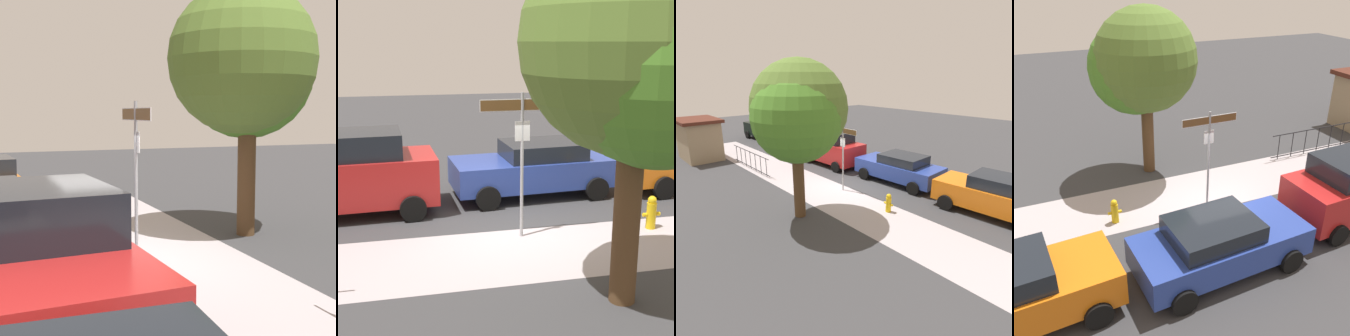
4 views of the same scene
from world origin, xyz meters
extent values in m
plane|color=#38383A|center=(0.00, 0.00, 0.00)|extent=(60.00, 60.00, 0.00)
cube|color=#AAA0A5|center=(2.00, 1.30, 0.00)|extent=(24.00, 2.60, 0.00)
cylinder|color=#9EA0A5|center=(-0.14, 0.40, 1.59)|extent=(0.07, 0.07, 3.18)
cube|color=brown|center=(-0.14, 0.40, 2.92)|extent=(1.77, 0.02, 0.22)
cube|color=white|center=(-0.14, 0.40, 2.92)|extent=(1.80, 0.02, 0.25)
cube|color=silver|center=(-0.14, 0.42, 2.37)|extent=(0.32, 0.02, 0.42)
cylinder|color=#503720|center=(-1.07, 3.48, 1.52)|extent=(0.43, 0.43, 3.04)
sphere|color=#477E26|center=(-1.38, 3.62, 3.93)|extent=(3.22, 3.22, 3.22)
sphere|color=#54732D|center=(-1.10, 3.32, 4.20)|extent=(3.52, 3.52, 3.52)
sphere|color=#467B23|center=(-1.12, 3.92, 3.85)|extent=(2.22, 2.22, 2.22)
cube|color=orange|center=(-6.00, -2.30, 0.74)|extent=(4.41, 2.05, 0.84)
cylinder|color=black|center=(-4.60, -1.32, 0.32)|extent=(0.65, 0.26, 0.64)
cylinder|color=black|center=(-4.48, -3.08, 0.32)|extent=(0.65, 0.26, 0.64)
cube|color=#273E97|center=(-1.20, -2.47, 0.69)|extent=(4.56, 2.09, 0.75)
cube|color=black|center=(-1.47, -2.48, 1.29)|extent=(2.23, 1.73, 0.45)
cylinder|color=black|center=(0.26, -1.46, 0.32)|extent=(0.65, 0.26, 0.64)
cylinder|color=black|center=(0.37, -3.29, 0.32)|extent=(0.65, 0.26, 0.64)
cylinder|color=black|center=(-2.77, -1.64, 0.32)|extent=(0.65, 0.26, 0.64)
cylinder|color=black|center=(-2.66, -3.47, 0.32)|extent=(0.65, 0.26, 0.64)
cylinder|color=black|center=(2.16, -1.08, 0.32)|extent=(0.65, 0.25, 0.64)
cylinder|color=black|center=(2.24, -2.93, 0.32)|extent=(0.65, 0.25, 0.64)
cylinder|color=black|center=(6.01, 2.30, 1.05)|extent=(4.63, 0.04, 0.04)
cylinder|color=black|center=(6.01, 2.30, 0.12)|extent=(4.63, 0.04, 0.04)
cylinder|color=black|center=(4.03, 2.30, 0.53)|extent=(0.03, 0.03, 1.05)
cylinder|color=black|center=(4.69, 2.30, 0.53)|extent=(0.03, 0.03, 1.05)
cylinder|color=black|center=(5.35, 2.30, 0.53)|extent=(0.03, 0.03, 1.05)
cylinder|color=black|center=(6.01, 2.30, 0.53)|extent=(0.03, 0.03, 1.05)
cylinder|color=black|center=(6.68, 2.30, 0.53)|extent=(0.03, 0.03, 1.05)
cylinder|color=black|center=(7.34, 2.30, 0.53)|extent=(0.03, 0.03, 1.05)
cylinder|color=yellow|center=(-3.17, 0.60, 0.31)|extent=(0.22, 0.22, 0.62)
sphere|color=yellow|center=(-3.17, 0.60, 0.68)|extent=(0.20, 0.20, 0.20)
cylinder|color=yellow|center=(-3.33, 0.60, 0.34)|extent=(0.10, 0.09, 0.09)
cylinder|color=yellow|center=(-3.01, 0.60, 0.34)|extent=(0.10, 0.09, 0.09)
camera|label=1|loc=(9.44, -2.69, 2.94)|focal=54.02mm
camera|label=2|loc=(2.46, 10.31, 4.20)|focal=52.76mm
camera|label=3|loc=(-10.19, 9.21, 5.35)|focal=31.45mm
camera|label=4|loc=(-5.22, -9.26, 6.88)|focal=41.56mm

